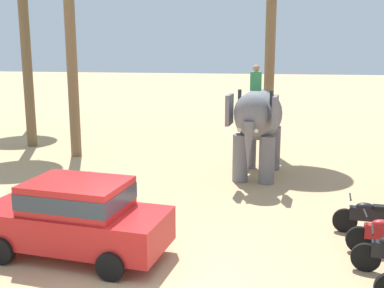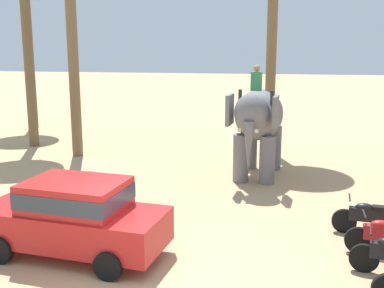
% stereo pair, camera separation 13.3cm
% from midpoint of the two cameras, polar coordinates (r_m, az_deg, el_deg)
% --- Properties ---
extents(ground_plane, '(120.00, 120.00, 0.00)m').
position_cam_midpoint_polar(ground_plane, '(10.20, -6.95, -15.24)').
color(ground_plane, tan).
extents(car_sedan_foreground, '(4.31, 2.33, 1.70)m').
position_cam_midpoint_polar(car_sedan_foreground, '(11.05, -13.77, -8.06)').
color(car_sedan_foreground, red).
rests_on(car_sedan_foreground, ground).
extents(elephant_with_mahout, '(2.01, 3.97, 3.88)m').
position_cam_midpoint_polar(elephant_with_mahout, '(16.73, 7.41, 2.77)').
color(elephant_with_mahout, slate).
rests_on(elephant_with_mahout, ground).
extents(motorcycle_end_of_row, '(1.80, 0.55, 0.94)m').
position_cam_midpoint_polar(motorcycle_end_of_row, '(12.73, 19.85, -7.96)').
color(motorcycle_end_of_row, black).
rests_on(motorcycle_end_of_row, ground).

